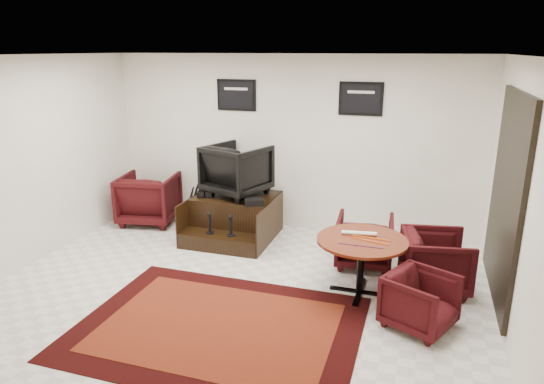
{
  "coord_description": "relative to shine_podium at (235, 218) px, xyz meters",
  "views": [
    {
      "loc": [
        2.06,
        -4.91,
        2.87
      ],
      "look_at": [
        0.21,
        0.9,
        1.06
      ],
      "focal_mm": 32.0,
      "sensor_mm": 36.0,
      "label": 1
    }
  ],
  "objects": [
    {
      "name": "ground",
      "position": [
        0.69,
        -1.78,
        -0.3
      ],
      "size": [
        6.0,
        6.0,
        0.0
      ],
      "primitive_type": "plane",
      "color": "white",
      "rests_on": "ground"
    },
    {
      "name": "room_shell",
      "position": [
        1.1,
        -1.66,
        1.48
      ],
      "size": [
        6.02,
        5.02,
        2.81
      ],
      "color": "white",
      "rests_on": "ground"
    },
    {
      "name": "area_rug",
      "position": [
        0.82,
        -2.52,
        -0.3
      ],
      "size": [
        2.98,
        2.24,
        0.01
      ],
      "color": "black",
      "rests_on": "ground"
    },
    {
      "name": "shine_podium",
      "position": [
        0.0,
        0.0,
        0.0
      ],
      "size": [
        1.27,
        1.31,
        0.65
      ],
      "color": "black",
      "rests_on": "ground"
    },
    {
      "name": "shine_chair",
      "position": [
        0.0,
        0.14,
        0.79
      ],
      "size": [
        1.08,
        1.04,
        0.88
      ],
      "primitive_type": "imported",
      "rotation": [
        0.0,
        0.0,
        2.8
      ],
      "color": "black",
      "rests_on": "shine_podium"
    },
    {
      "name": "shoes_pair",
      "position": [
        -0.44,
        -0.09,
        0.4
      ],
      "size": [
        0.29,
        0.33,
        0.1
      ],
      "color": "black",
      "rests_on": "shine_podium"
    },
    {
      "name": "polish_kit",
      "position": [
        0.43,
        -0.28,
        0.4
      ],
      "size": [
        0.32,
        0.27,
        0.1
      ],
      "primitive_type": "cube",
      "rotation": [
        0.0,
        0.0,
        0.33
      ],
      "color": "black",
      "rests_on": "shine_podium"
    },
    {
      "name": "umbrella_black",
      "position": [
        -0.75,
        -0.14,
        0.11
      ],
      "size": [
        0.31,
        0.12,
        0.83
      ],
      "primitive_type": null,
      "color": "black",
      "rests_on": "ground"
    },
    {
      "name": "umbrella_hooked",
      "position": [
        -0.73,
        -0.02,
        0.12
      ],
      "size": [
        0.31,
        0.12,
        0.85
      ],
      "primitive_type": null,
      "color": "black",
      "rests_on": "ground"
    },
    {
      "name": "armchair_side",
      "position": [
        -1.63,
        0.17,
        0.16
      ],
      "size": [
        1.04,
        0.99,
        0.92
      ],
      "primitive_type": "imported",
      "rotation": [
        0.0,
        0.0,
        3.32
      ],
      "color": "black",
      "rests_on": "ground"
    },
    {
      "name": "meeting_table",
      "position": [
        2.15,
        -1.29,
        0.32
      ],
      "size": [
        1.08,
        1.08,
        0.71
      ],
      "color": "#4E120B",
      "rests_on": "ground"
    },
    {
      "name": "table_chair_back",
      "position": [
        2.09,
        -0.45,
        0.08
      ],
      "size": [
        0.79,
        0.75,
        0.76
      ],
      "primitive_type": "imported",
      "rotation": [
        0.0,
        0.0,
        3.22
      ],
      "color": "black",
      "rests_on": "ground"
    },
    {
      "name": "table_chair_window",
      "position": [
        3.01,
        -0.89,
        0.1
      ],
      "size": [
        0.85,
        0.89,
        0.8
      ],
      "primitive_type": "imported",
      "rotation": [
        0.0,
        0.0,
        1.75
      ],
      "color": "black",
      "rests_on": "ground"
    },
    {
      "name": "table_chair_corner",
      "position": [
        2.86,
        -1.85,
        0.03
      ],
      "size": [
        0.83,
        0.85,
        0.67
      ],
      "primitive_type": "imported",
      "rotation": [
        0.0,
        0.0,
        1.12
      ],
      "color": "black",
      "rests_on": "ground"
    },
    {
      "name": "paper_roll",
      "position": [
        2.1,
        -1.17,
        0.43
      ],
      "size": [
        0.42,
        0.11,
        0.05
      ],
      "primitive_type": "cylinder",
      "rotation": [
        0.0,
        1.57,
        0.14
      ],
      "color": "white",
      "rests_on": "meeting_table"
    },
    {
      "name": "table_clutter",
      "position": [
        2.23,
        -1.35,
        0.41
      ],
      "size": [
        0.57,
        0.31,
        0.01
      ],
      "color": "orange",
      "rests_on": "meeting_table"
    }
  ]
}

